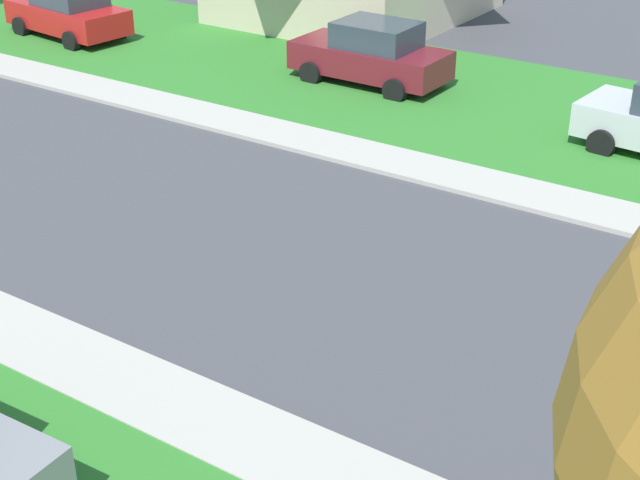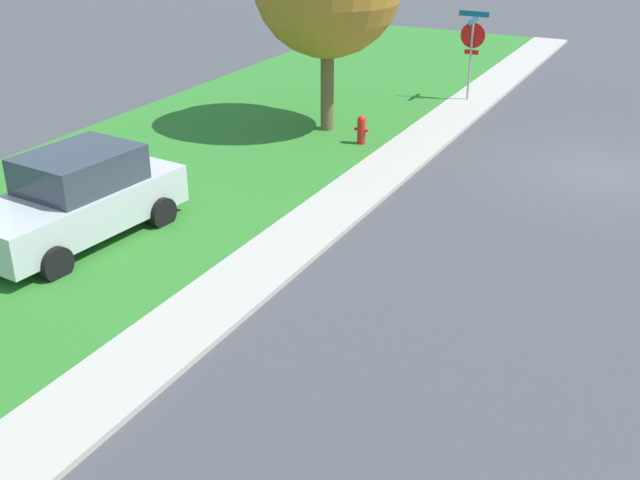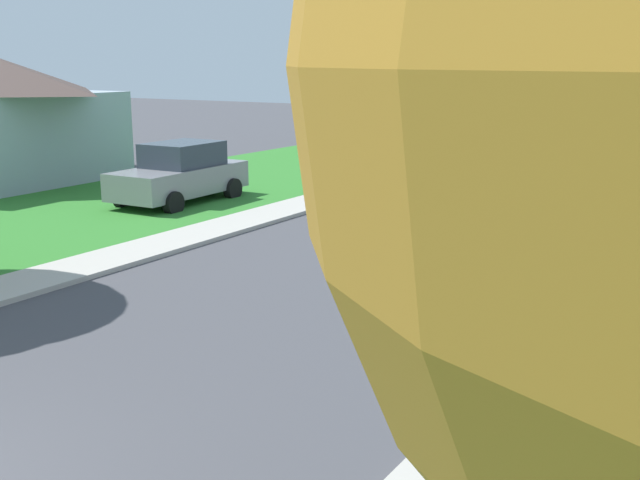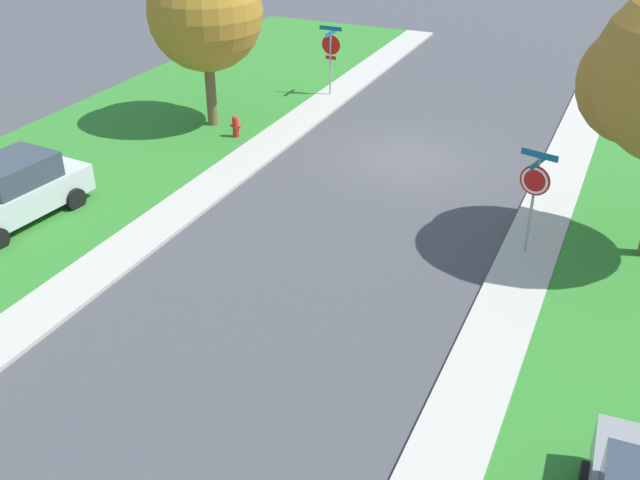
# 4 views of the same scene
# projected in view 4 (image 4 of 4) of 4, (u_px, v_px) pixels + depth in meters

# --- Properties ---
(ground_plane) EXTENTS (120.00, 120.00, 0.00)m
(ground_plane) POSITION_uv_depth(u_px,v_px,m) (409.00, 159.00, 24.11)
(ground_plane) COLOR #424247
(sidewalk_east) EXTENTS (1.40, 56.00, 0.10)m
(sidewalk_east) POSITION_uv_depth(u_px,v_px,m) (31.00, 319.00, 16.24)
(sidewalk_east) COLOR #ADA89E
(sidewalk_east) RESTS_ON ground
(sidewalk_west) EXTENTS (1.40, 56.00, 0.10)m
(sidewalk_west) POSITION_uv_depth(u_px,v_px,m) (450.00, 448.00, 12.87)
(sidewalk_west) COLOR #ADA89E
(sidewalk_west) RESTS_ON ground
(stop_sign_near_corner) EXTENTS (0.92, 0.92, 2.77)m
(stop_sign_near_corner) POSITION_uv_depth(u_px,v_px,m) (331.00, 49.00, 28.69)
(stop_sign_near_corner) COLOR #9E9EA3
(stop_sign_near_corner) RESTS_ON ground
(stop_sign_far_corner) EXTENTS (0.90, 0.90, 2.77)m
(stop_sign_far_corner) POSITION_uv_depth(u_px,v_px,m) (534.00, 186.00, 17.85)
(stop_sign_far_corner) COLOR #9E9EA3
(stop_sign_far_corner) RESTS_ON ground
(car_silver_across_road) EXTENTS (2.34, 4.45, 1.76)m
(car_silver_across_road) POSITION_uv_depth(u_px,v_px,m) (12.00, 192.00, 19.93)
(car_silver_across_road) COLOR silver
(car_silver_across_road) RESTS_ON ground
(tree_sidewalk_mid) EXTENTS (4.17, 3.88, 5.93)m
(tree_sidewalk_mid) POSITION_uv_depth(u_px,v_px,m) (202.00, 15.00, 25.01)
(tree_sidewalk_mid) COLOR brown
(tree_sidewalk_mid) RESTS_ON ground
(fire_hydrant) EXTENTS (0.38, 0.22, 0.83)m
(fire_hydrant) POSITION_uv_depth(u_px,v_px,m) (236.00, 127.00, 25.42)
(fire_hydrant) COLOR red
(fire_hydrant) RESTS_ON ground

